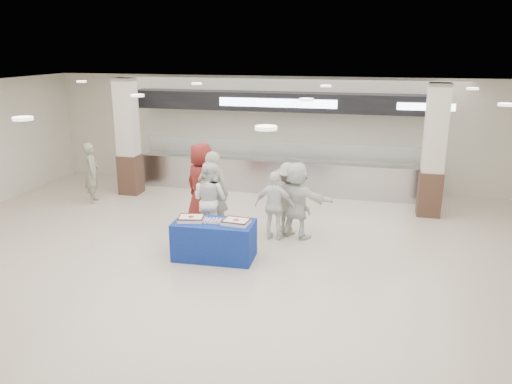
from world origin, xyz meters
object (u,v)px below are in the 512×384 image
(chef_tall, at_px, (210,200))
(soldier_b, at_px, (288,199))
(civilian_white, at_px, (297,200))
(sheet_cake_right, at_px, (236,221))
(chef_short, at_px, (275,206))
(cupcake_tray, at_px, (214,221))
(sheet_cake_left, at_px, (191,218))
(civilian_maroon, at_px, (202,184))
(soldier_bg, at_px, (92,173))
(display_table, at_px, (214,240))
(soldier_a, at_px, (213,194))

(chef_tall, relative_size, soldier_b, 1.05)
(civilian_white, bearing_deg, chef_tall, 32.38)
(sheet_cake_right, xyz_separation_m, chef_short, (0.49, 1.28, -0.05))
(cupcake_tray, relative_size, chef_short, 0.25)
(sheet_cake_left, bearing_deg, chef_tall, 89.63)
(soldier_b, bearing_deg, civilian_maroon, 14.82)
(sheet_cake_right, distance_m, soldier_bg, 5.49)
(chef_short, bearing_deg, soldier_bg, -12.88)
(sheet_cake_right, height_order, cupcake_tray, sheet_cake_right)
(sheet_cake_right, relative_size, cupcake_tray, 1.39)
(display_table, relative_size, soldier_a, 0.82)
(civilian_white, xyz_separation_m, soldier_bg, (-5.66, 1.26, -0.04))
(civilian_maroon, height_order, chef_short, civilian_maroon)
(sheet_cake_left, relative_size, sheet_cake_right, 1.07)
(civilian_maroon, relative_size, chef_tall, 1.14)
(soldier_bg, bearing_deg, soldier_a, -137.81)
(sheet_cake_right, bearing_deg, chef_short, 69.16)
(sheet_cake_right, relative_size, civilian_maroon, 0.27)
(cupcake_tray, distance_m, chef_short, 1.59)
(soldier_a, distance_m, civilian_white, 1.80)
(chef_tall, height_order, chef_short, chef_tall)
(sheet_cake_left, relative_size, soldier_b, 0.34)
(civilian_maroon, relative_size, soldier_b, 1.20)
(cupcake_tray, distance_m, chef_tall, 1.18)
(sheet_cake_right, height_order, civilian_white, civilian_white)
(sheet_cake_right, xyz_separation_m, soldier_bg, (-4.74, 2.76, -0.00))
(display_table, relative_size, chef_tall, 0.92)
(soldier_a, distance_m, soldier_bg, 4.18)
(soldier_a, bearing_deg, display_table, 110.97)
(display_table, distance_m, civilian_white, 2.08)
(sheet_cake_left, relative_size, soldier_a, 0.29)
(sheet_cake_left, xyz_separation_m, chef_tall, (0.01, 1.10, 0.04))
(civilian_maroon, bearing_deg, civilian_white, -162.89)
(civilian_maroon, bearing_deg, display_table, 140.74)
(sheet_cake_right, relative_size, chef_short, 0.35)
(sheet_cake_left, bearing_deg, chef_short, 43.27)
(cupcake_tray, height_order, civilian_maroon, civilian_maroon)
(sheet_cake_left, xyz_separation_m, sheet_cake_right, (0.90, 0.03, -0.00))
(display_table, distance_m, sheet_cake_left, 0.62)
(soldier_bg, bearing_deg, civilian_white, -128.60)
(soldier_b, bearing_deg, chef_short, 78.86)
(sheet_cake_left, relative_size, chef_short, 0.37)
(soldier_a, height_order, chef_tall, soldier_a)
(civilian_maroon, height_order, soldier_a, civilian_maroon)
(display_table, distance_m, soldier_a, 1.40)
(civilian_maroon, bearing_deg, sheet_cake_left, 127.89)
(display_table, bearing_deg, soldier_bg, 145.11)
(sheet_cake_left, xyz_separation_m, soldier_b, (1.61, 1.70, 0.00))
(soldier_a, relative_size, civilian_white, 1.12)
(display_table, height_order, civilian_maroon, civilian_maroon)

